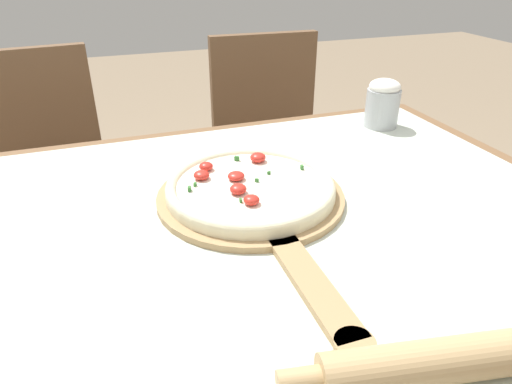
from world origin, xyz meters
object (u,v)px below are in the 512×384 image
(chair_right, at_px, (271,145))
(flour_cup, at_px, (383,103))
(pizza_peel, at_px, (256,203))
(pizza, at_px, (250,187))
(rolling_pin, at_px, (467,357))
(chair_left, at_px, (46,176))

(chair_right, distance_m, flour_cup, 0.56)
(pizza_peel, xyz_separation_m, chair_right, (0.32, 0.75, -0.23))
(pizza, relative_size, chair_right, 0.35)
(rolling_pin, distance_m, flour_cup, 0.78)
(pizza_peel, distance_m, rolling_pin, 0.43)
(pizza_peel, relative_size, flour_cup, 4.69)
(pizza, relative_size, flour_cup, 2.53)
(flour_cup, bearing_deg, chair_right, 103.96)
(pizza_peel, xyz_separation_m, rolling_pin, (0.09, -0.42, 0.02))
(pizza, xyz_separation_m, flour_cup, (0.44, 0.25, 0.04))
(rolling_pin, bearing_deg, chair_right, 79.05)
(pizza_peel, bearing_deg, flour_cup, 32.67)
(pizza_peel, relative_size, chair_right, 0.65)
(pizza, height_order, chair_right, chair_right)
(chair_left, height_order, chair_right, same)
(chair_left, bearing_deg, pizza_peel, -66.73)
(rolling_pin, relative_size, chair_right, 0.47)
(rolling_pin, bearing_deg, pizza_peel, 102.80)
(pizza, height_order, rolling_pin, same)
(pizza_peel, height_order, rolling_pin, rolling_pin)
(pizza_peel, height_order, flour_cup, flour_cup)
(chair_right, bearing_deg, pizza, -111.89)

